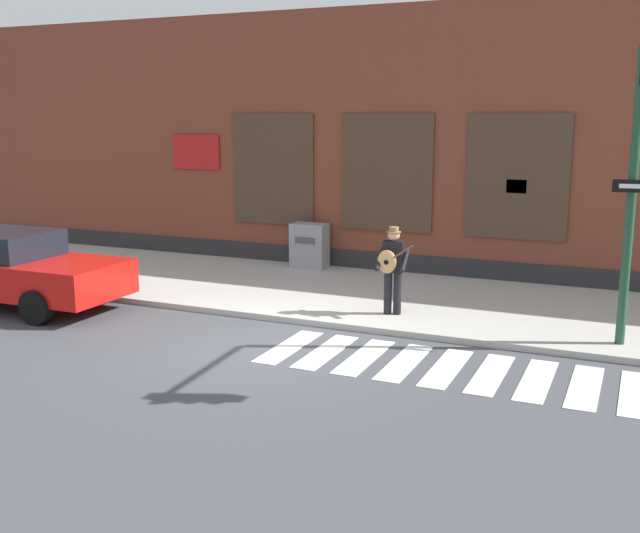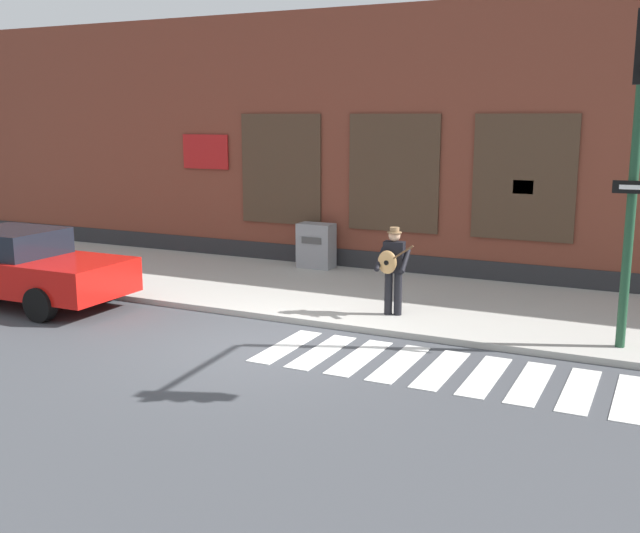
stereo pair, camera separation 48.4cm
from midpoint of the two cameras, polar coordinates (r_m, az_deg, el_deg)
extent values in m
plane|color=#424449|center=(12.67, -3.36, -6.04)|extent=(160.00, 160.00, 0.00)
cube|color=#ADAAA3|center=(16.00, 3.34, -2.12)|extent=(28.00, 4.85, 0.11)
cube|color=brown|center=(19.73, 8.43, 9.42)|extent=(28.00, 4.00, 6.30)
cube|color=#28282B|center=(18.15, 6.25, 0.16)|extent=(28.00, 0.04, 0.55)
cube|color=#473323|center=(19.06, -2.27, 7.41)|extent=(2.24, 0.06, 2.75)
cube|color=black|center=(19.05, -2.28, 7.41)|extent=(2.12, 0.03, 2.63)
cube|color=#473323|center=(17.84, 6.40, 7.07)|extent=(2.24, 0.06, 2.75)
cube|color=black|center=(17.83, 6.39, 7.07)|extent=(2.12, 0.03, 2.63)
cube|color=#473323|center=(17.08, 16.06, 6.51)|extent=(2.24, 0.06, 2.75)
cube|color=black|center=(17.07, 16.05, 6.51)|extent=(2.12, 0.03, 2.63)
cube|color=red|center=(20.19, -8.03, 8.65)|extent=(1.40, 0.04, 0.90)
cube|color=yellow|center=(17.08, 16.01, 5.84)|extent=(0.44, 0.02, 0.30)
cube|color=silver|center=(12.59, -1.51, -6.11)|extent=(0.42, 1.90, 0.01)
cube|color=silver|center=(12.31, 1.28, -6.52)|extent=(0.42, 1.90, 0.01)
cube|color=silver|center=(12.06, 4.20, -6.93)|extent=(0.42, 1.90, 0.01)
cube|color=silver|center=(11.85, 7.24, -7.34)|extent=(0.42, 1.90, 0.01)
cube|color=silver|center=(11.67, 10.39, -7.74)|extent=(0.42, 1.90, 0.01)
cube|color=silver|center=(11.52, 13.63, -8.12)|extent=(0.42, 1.90, 0.01)
cube|color=silver|center=(11.41, 16.95, -8.49)|extent=(0.42, 1.90, 0.01)
cube|color=silver|center=(11.35, 20.33, -8.84)|extent=(0.42, 1.90, 0.01)
cube|color=silver|center=(11.32, 23.74, -9.16)|extent=(0.42, 1.90, 0.01)
cube|color=red|center=(16.32, -20.90, -0.39)|extent=(4.60, 1.85, 0.68)
cube|color=black|center=(16.40, -21.65, 1.75)|extent=(1.84, 1.59, 0.52)
cube|color=silver|center=(15.20, -13.46, -0.51)|extent=(0.06, 0.24, 0.12)
cube|color=silver|center=(14.35, -16.31, -1.35)|extent=(0.06, 0.24, 0.12)
cylinder|color=black|center=(16.10, -15.28, -1.43)|extent=(0.66, 0.24, 0.66)
cylinder|color=black|center=(14.86, -19.67, -2.75)|extent=(0.66, 0.24, 0.66)
cylinder|color=black|center=(17.93, -21.76, -0.55)|extent=(0.66, 0.24, 0.66)
cylinder|color=black|center=(14.11, 6.94, -2.09)|extent=(0.15, 0.15, 0.81)
cylinder|color=black|center=(14.14, 6.21, -2.05)|extent=(0.15, 0.15, 0.81)
cube|color=black|center=(13.99, 6.65, 0.73)|extent=(0.40, 0.25, 0.58)
sphere|color=tan|center=(13.92, 6.69, 2.35)|extent=(0.22, 0.22, 0.22)
cylinder|color=olive|center=(13.91, 6.69, 2.60)|extent=(0.27, 0.28, 0.02)
cylinder|color=olive|center=(13.90, 6.70, 2.80)|extent=(0.18, 0.18, 0.09)
cylinder|color=black|center=(13.85, 7.51, 0.43)|extent=(0.13, 0.52, 0.39)
cylinder|color=black|center=(13.96, 5.59, 0.56)|extent=(0.13, 0.52, 0.39)
ellipsoid|color=tan|center=(13.85, 6.14, 0.32)|extent=(0.37, 0.15, 0.44)
cylinder|color=black|center=(13.79, 6.08, 0.28)|extent=(0.09, 0.02, 0.09)
cylinder|color=brown|center=(13.74, 7.18, 0.97)|extent=(0.47, 0.08, 0.34)
cylinder|color=#1E472D|center=(12.78, 23.67, 4.59)|extent=(0.15, 0.15, 4.75)
cube|color=black|center=(12.65, 23.77, 5.55)|extent=(0.60, 0.07, 0.20)
cube|color=white|center=(12.63, 23.77, 5.54)|extent=(0.40, 0.04, 0.07)
cube|color=gray|center=(18.37, 0.46, 1.60)|extent=(0.87, 0.51, 1.10)
cube|color=#4C4C4C|center=(18.11, 0.10, 1.98)|extent=(0.52, 0.02, 0.16)
camera|label=1|loc=(0.24, -88.99, 0.20)|focal=42.00mm
camera|label=2|loc=(0.24, 91.01, -0.20)|focal=42.00mm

